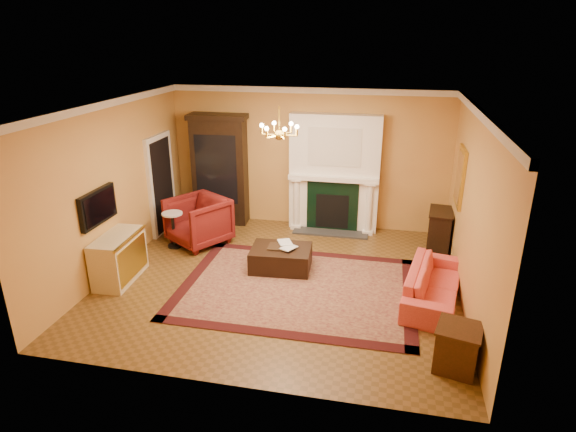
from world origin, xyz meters
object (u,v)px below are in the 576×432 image
(pedestal_table, at_px, (173,227))
(end_table, at_px, (457,349))
(china_cabinet, at_px, (221,172))
(wingback_armchair, at_px, (198,219))
(leather_ottoman, at_px, (281,258))
(coral_sofa, at_px, (434,279))
(commode, at_px, (119,258))
(console_table, at_px, (439,231))

(pedestal_table, relative_size, end_table, 1.25)
(china_cabinet, distance_m, wingback_armchair, 1.44)
(leather_ottoman, bearing_deg, coral_sofa, -15.72)
(coral_sofa, bearing_deg, china_cabinet, 69.83)
(wingback_armchair, height_order, pedestal_table, wingback_armchair)
(wingback_armchair, relative_size, coral_sofa, 0.55)
(commode, distance_m, console_table, 6.01)
(pedestal_table, relative_size, leather_ottoman, 0.68)
(wingback_armchair, relative_size, console_table, 1.33)
(pedestal_table, bearing_deg, console_table, 10.06)
(coral_sofa, distance_m, end_table, 1.71)
(china_cabinet, xyz_separation_m, coral_sofa, (4.46, -2.63, -0.78))
(china_cabinet, height_order, pedestal_table, china_cabinet)
(wingback_armchair, bearing_deg, commode, -80.66)
(china_cabinet, relative_size, end_table, 4.01)
(commode, distance_m, leather_ottoman, 2.83)
(pedestal_table, distance_m, leather_ottoman, 2.38)
(coral_sofa, xyz_separation_m, leather_ottoman, (-2.63, 0.56, -0.16))
(leather_ottoman, bearing_deg, console_table, 22.93)
(pedestal_table, bearing_deg, commode, -102.87)
(pedestal_table, height_order, end_table, pedestal_table)
(end_table, relative_size, leather_ottoman, 0.54)
(commode, height_order, leather_ottoman, commode)
(console_table, xyz_separation_m, leather_ottoman, (-2.86, -1.43, -0.18))
(commode, relative_size, leather_ottoman, 1.03)
(coral_sofa, relative_size, console_table, 2.43)
(china_cabinet, relative_size, pedestal_table, 3.20)
(end_table, xyz_separation_m, leather_ottoman, (-2.80, 2.26, -0.07))
(wingback_armchair, relative_size, commode, 0.97)
(commode, bearing_deg, end_table, -16.42)
(china_cabinet, bearing_deg, console_table, -11.96)
(end_table, bearing_deg, pedestal_table, 151.54)
(china_cabinet, bearing_deg, end_table, -47.24)
(commode, bearing_deg, console_table, 20.43)
(leather_ottoman, bearing_deg, china_cabinet, 127.78)
(end_table, relative_size, console_table, 0.73)
(wingback_armchair, relative_size, end_table, 1.84)
(coral_sofa, height_order, leather_ottoman, coral_sofa)
(wingback_armchair, xyz_separation_m, coral_sofa, (4.52, -1.34, -0.15))
(commode, distance_m, end_table, 5.60)
(wingback_armchair, bearing_deg, leather_ottoman, 10.52)
(pedestal_table, bearing_deg, coral_sofa, -12.28)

